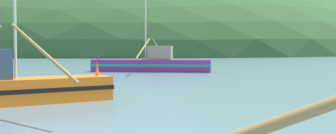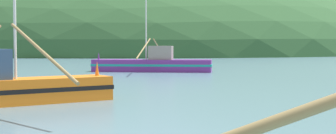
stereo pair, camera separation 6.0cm
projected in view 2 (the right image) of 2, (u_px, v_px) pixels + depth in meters
name	position (u px, v px, depth m)	size (l,w,h in m)	color
hill_far_center	(304.00, 50.00, 211.88)	(162.98, 130.39, 109.44)	#47703D
hill_far_left	(99.00, 52.00, 160.56)	(177.00, 141.60, 51.49)	#2D562D
fishing_boat_orange	(3.00, 87.00, 21.24)	(11.60, 9.78, 7.75)	orange
fishing_boat_purple	(153.00, 64.00, 46.59)	(11.49, 14.79, 7.69)	#6B2D84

